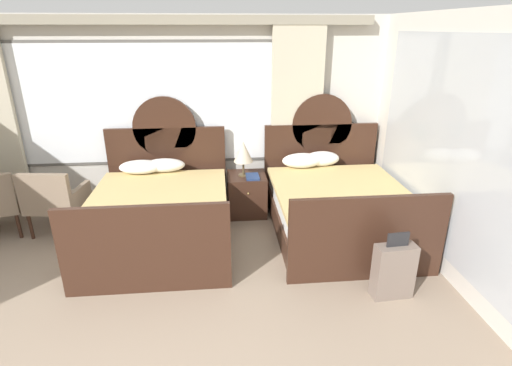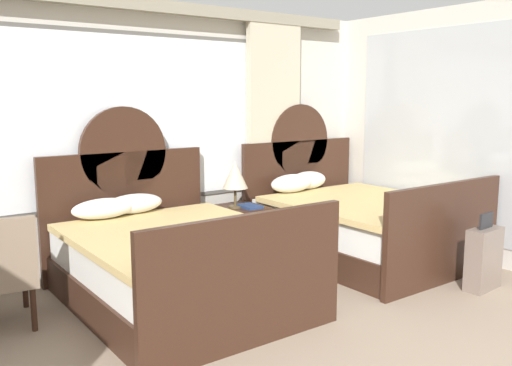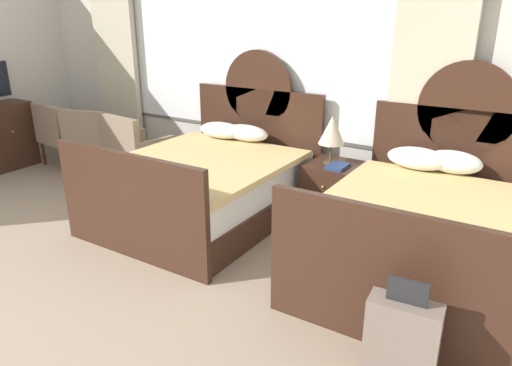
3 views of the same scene
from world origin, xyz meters
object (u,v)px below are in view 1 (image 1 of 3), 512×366
object	(u,v)px
book_on_nightstand	(252,177)
suitcase_on_floor	(393,271)
bed_near_window	(161,213)
table_lamp_on_nightstand	(243,152)
bed_near_mirror	(337,206)
nightstand_between_beds	(247,194)
armchair_by_window_left	(55,199)

from	to	relation	value
book_on_nightstand	suitcase_on_floor	distance (m)	2.33
bed_near_window	table_lamp_on_nightstand	distance (m)	1.39
suitcase_on_floor	table_lamp_on_nightstand	bearing A→B (deg)	123.30
table_lamp_on_nightstand	book_on_nightstand	bearing A→B (deg)	-37.96
bed_near_mirror	nightstand_between_beds	bearing A→B (deg)	149.10
bed_near_mirror	armchair_by_window_left	distance (m)	3.64
bed_near_window	book_on_nightstand	bearing A→B (deg)	25.14
table_lamp_on_nightstand	suitcase_on_floor	distance (m)	2.53
bed_near_window	book_on_nightstand	xyz separation A→B (m)	(1.20, 0.56, 0.23)
nightstand_between_beds	armchair_by_window_left	size ratio (longest dim) A/B	0.66
armchair_by_window_left	nightstand_between_beds	bearing A→B (deg)	7.94
book_on_nightstand	armchair_by_window_left	distance (m)	2.59
book_on_nightstand	bed_near_window	bearing A→B (deg)	-154.86
book_on_nightstand	nightstand_between_beds	bearing A→B (deg)	124.33
table_lamp_on_nightstand	book_on_nightstand	xyz separation A→B (m)	(0.12, -0.09, -0.33)
bed_near_mirror	book_on_nightstand	size ratio (longest dim) A/B	8.22
book_on_nightstand	armchair_by_window_left	size ratio (longest dim) A/B	0.29
nightstand_between_beds	armchair_by_window_left	bearing A→B (deg)	-172.06
bed_near_window	bed_near_mirror	size ratio (longest dim) A/B	1.00
bed_near_mirror	table_lamp_on_nightstand	world-z (taller)	bed_near_mirror
nightstand_between_beds	table_lamp_on_nightstand	bearing A→B (deg)	-161.85
book_on_nightstand	armchair_by_window_left	world-z (taller)	armchair_by_window_left
table_lamp_on_nightstand	book_on_nightstand	world-z (taller)	table_lamp_on_nightstand
bed_near_window	nightstand_between_beds	size ratio (longest dim) A/B	3.65
bed_near_mirror	table_lamp_on_nightstand	size ratio (longest dim) A/B	4.30
bed_near_window	book_on_nightstand	distance (m)	1.35
bed_near_mirror	nightstand_between_beds	world-z (taller)	bed_near_mirror
bed_near_window	bed_near_mirror	distance (m)	2.25
book_on_nightstand	table_lamp_on_nightstand	bearing A→B (deg)	142.04
nightstand_between_beds	armchair_by_window_left	world-z (taller)	armchair_by_window_left
armchair_by_window_left	bed_near_mirror	bearing A→B (deg)	-5.08
bed_near_mirror	book_on_nightstand	world-z (taller)	bed_near_mirror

